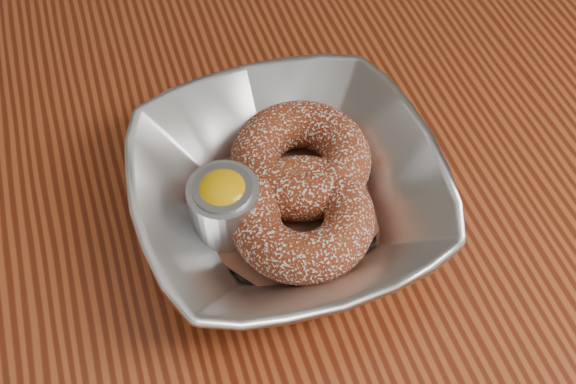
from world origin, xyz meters
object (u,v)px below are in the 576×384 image
object	(u,v)px
serving_bowl	(288,192)
donut_front	(302,218)
table	(404,245)
ramekin	(224,204)
donut_back	(301,159)

from	to	relation	value
serving_bowl	donut_front	bearing A→B (deg)	-83.73
table	ramekin	distance (m)	0.22
donut_back	donut_front	world-z (taller)	donut_back
serving_bowl	table	bearing A→B (deg)	-4.16
donut_front	ramekin	distance (m)	0.06
serving_bowl	donut_back	size ratio (longest dim) A/B	2.10
donut_back	ramekin	size ratio (longest dim) A/B	2.04
table	donut_back	distance (m)	0.17
serving_bowl	donut_front	xyz separation A→B (m)	(0.00, -0.03, 0.00)
donut_front	donut_back	bearing A→B (deg)	72.37
table	serving_bowl	bearing A→B (deg)	175.84
donut_front	ramekin	bearing A→B (deg)	154.35
serving_bowl	ramekin	bearing A→B (deg)	-179.66
donut_front	serving_bowl	bearing A→B (deg)	96.27
table	donut_front	distance (m)	0.17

